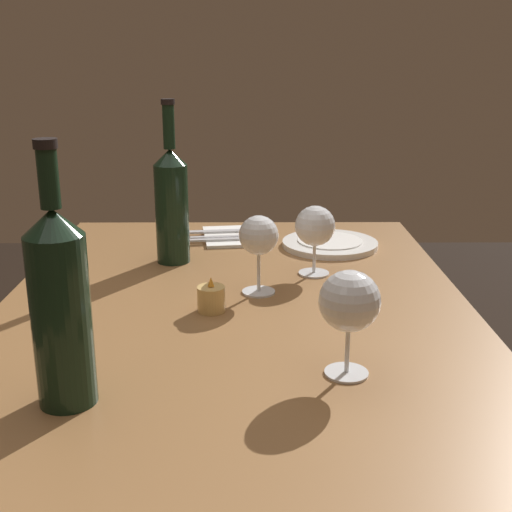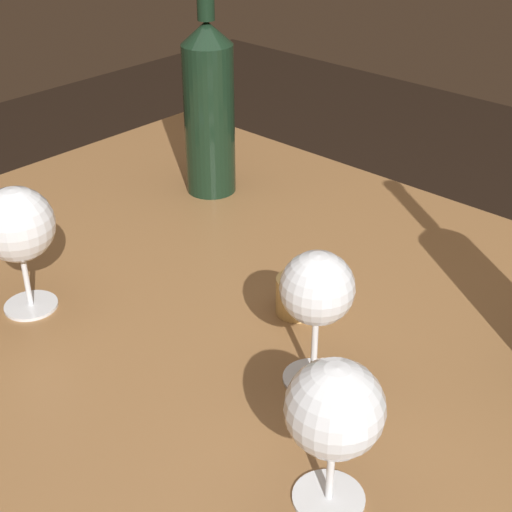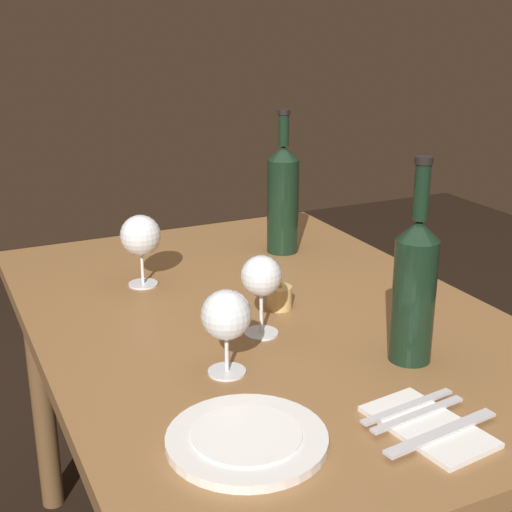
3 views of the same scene
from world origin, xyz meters
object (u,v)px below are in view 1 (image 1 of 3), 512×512
wine_glass_centre (315,227)px  wine_bottle (60,305)px  dinner_plate (330,244)px  table_knife (226,231)px  wine_glass_right (349,303)px  wine_bottle_second (172,203)px  folded_napkin (226,237)px  wine_glass_left (259,238)px  fork_outer (225,239)px  fork_inner (226,237)px  votive_candle (211,300)px

wine_glass_centre → wine_bottle: 0.67m
dinner_plate → table_knife: (0.11, 0.26, 0.00)m
wine_glass_right → wine_bottle: bearing=101.1°
wine_bottle_second → folded_napkin: wine_bottle_second is taller
wine_glass_left → fork_outer: 0.38m
wine_bottle → fork_inner: 0.84m
wine_glass_left → fork_inner: wine_glass_left is taller
wine_bottle_second → wine_bottle: bearing=173.4°
wine_bottle_second → fork_outer: size_ratio=2.02×
wine_glass_right → folded_napkin: wine_glass_right is taller
wine_glass_left → wine_bottle: (-0.43, 0.27, 0.03)m
wine_glass_left → folded_napkin: bearing=11.2°
wine_glass_right → votive_candle: 0.34m
fork_outer → table_knife: 0.08m
wine_bottle_second → folded_napkin: size_ratio=1.80×
wine_bottle_second → table_knife: size_ratio=1.73×
wine_bottle_second → dinner_plate: bearing=-72.5°
wine_glass_centre → votive_candle: 0.31m
dinner_plate → fork_inner: bearing=78.0°
wine_glass_centre → wine_bottle: wine_bottle is taller
wine_glass_centre → wine_bottle: (-0.54, 0.39, 0.04)m
fork_outer → table_knife: same height
wine_glass_centre → fork_outer: (0.24, 0.20, -0.09)m
wine_glass_centre → folded_napkin: wine_glass_centre is taller
fork_outer → wine_glass_left: bearing=-167.2°
wine_glass_left → wine_glass_right: bearing=-159.9°
wine_glass_left → folded_napkin: 0.43m
fork_inner → table_knife: size_ratio=0.86×
fork_inner → votive_candle: bearing=179.0°
wine_glass_right → dinner_plate: (0.67, -0.05, -0.11)m
fork_outer → table_knife: (0.08, -0.00, 0.00)m
wine_bottle → table_knife: size_ratio=1.70×
dinner_plate → fork_inner: (0.05, 0.26, 0.00)m
votive_candle → fork_inner: size_ratio=0.37×
wine_glass_right → folded_napkin: (0.75, 0.21, -0.11)m
fork_outer → folded_napkin: bearing=0.0°
folded_napkin → fork_inner: 0.03m
wine_bottle → votive_candle: bearing=-28.3°
wine_glass_right → wine_bottle_second: (0.56, 0.32, 0.02)m
dinner_plate → folded_napkin: 0.27m
wine_bottle_second → dinner_plate: size_ratio=1.55×
wine_bottle → wine_bottle_second: (0.63, -0.07, -0.00)m
folded_napkin → table_knife: size_ratio=0.96×
votive_candle → wine_bottle: bearing=151.7°
wine_bottle_second → votive_candle: (-0.30, -0.10, -0.11)m
fork_inner → fork_outer: size_ratio=1.00×
wine_glass_centre → votive_candle: (-0.21, 0.21, -0.08)m
folded_napkin → fork_outer: fork_outer is taller
dinner_plate → fork_inner: size_ratio=1.30×
folded_napkin → fork_inner: size_ratio=1.12×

